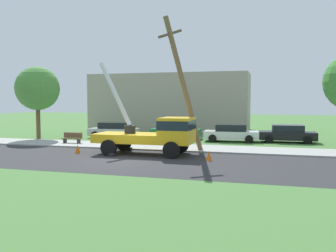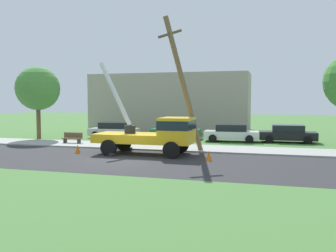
# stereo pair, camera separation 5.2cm
# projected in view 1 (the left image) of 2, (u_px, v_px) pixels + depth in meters

# --- Properties ---
(ground_plane) EXTENTS (120.00, 120.00, 0.00)m
(ground_plane) POSITION_uv_depth(u_px,v_px,m) (175.00, 139.00, 31.98)
(ground_plane) COLOR #477538
(road_asphalt) EXTENTS (80.00, 8.05, 0.01)m
(road_asphalt) POSITION_uv_depth(u_px,v_px,m) (122.00, 160.00, 20.46)
(road_asphalt) COLOR #2B2B2D
(road_asphalt) RESTS_ON ground
(sidewalk_strip) EXTENTS (80.00, 3.49, 0.10)m
(sidewalk_strip) POSITION_uv_depth(u_px,v_px,m) (153.00, 147.00, 26.00)
(sidewalk_strip) COLOR #9E9E99
(sidewalk_strip) RESTS_ON ground
(utility_truck) EXTENTS (6.78, 3.20, 5.98)m
(utility_truck) POSITION_uv_depth(u_px,v_px,m) (157.00, 132.00, 22.36)
(utility_truck) COLOR gold
(utility_truck) RESTS_ON ground
(leaning_utility_pole) EXTENTS (2.37, 3.09, 8.59)m
(leaning_utility_pole) POSITION_uv_depth(u_px,v_px,m) (183.00, 85.00, 22.85)
(leaning_utility_pole) COLOR brown
(leaning_utility_pole) RESTS_ON ground
(traffic_cone_ahead) EXTENTS (0.36, 0.36, 0.56)m
(traffic_cone_ahead) POSITION_uv_depth(u_px,v_px,m) (209.00, 156.00, 20.21)
(traffic_cone_ahead) COLOR orange
(traffic_cone_ahead) RESTS_ON ground
(traffic_cone_behind) EXTENTS (0.36, 0.36, 0.56)m
(traffic_cone_behind) POSITION_uv_depth(u_px,v_px,m) (78.00, 149.00, 23.08)
(traffic_cone_behind) COLOR orange
(traffic_cone_behind) RESTS_ON ground
(parked_sedan_silver) EXTENTS (4.53, 2.24, 1.42)m
(parked_sedan_silver) POSITION_uv_depth(u_px,v_px,m) (114.00, 130.00, 32.60)
(parked_sedan_silver) COLOR #B7B7BF
(parked_sedan_silver) RESTS_ON ground
(parked_sedan_green) EXTENTS (4.51, 2.21, 1.42)m
(parked_sedan_green) POSITION_uv_depth(u_px,v_px,m) (175.00, 131.00, 31.91)
(parked_sedan_green) COLOR #1E6638
(parked_sedan_green) RESTS_ON ground
(parked_sedan_white) EXTENTS (4.50, 2.18, 1.42)m
(parked_sedan_white) POSITION_uv_depth(u_px,v_px,m) (231.00, 133.00, 29.67)
(parked_sedan_white) COLOR silver
(parked_sedan_white) RESTS_ON ground
(parked_sedan_black) EXTENTS (4.44, 2.09, 1.42)m
(parked_sedan_black) POSITION_uv_depth(u_px,v_px,m) (287.00, 134.00, 29.04)
(parked_sedan_black) COLOR black
(parked_sedan_black) RESTS_ON ground
(park_bench) EXTENTS (1.60, 0.45, 0.90)m
(park_bench) POSITION_uv_depth(u_px,v_px,m) (72.00, 138.00, 27.84)
(park_bench) COLOR brown
(park_bench) RESTS_ON ground
(roadside_tree_near) EXTENTS (3.79, 3.79, 6.34)m
(roadside_tree_near) POSITION_uv_depth(u_px,v_px,m) (37.00, 89.00, 31.30)
(roadside_tree_near) COLOR brown
(roadside_tree_near) RESTS_ON ground
(lowrise_building_backdrop) EXTENTS (18.00, 6.00, 6.40)m
(lowrise_building_backdrop) POSITION_uv_depth(u_px,v_px,m) (170.00, 102.00, 41.61)
(lowrise_building_backdrop) COLOR #A5998C
(lowrise_building_backdrop) RESTS_ON ground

